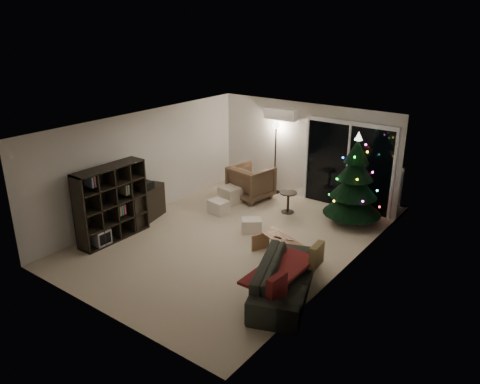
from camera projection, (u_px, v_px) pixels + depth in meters
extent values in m
plane|color=beige|center=(228.00, 241.00, 10.01)|extent=(6.50, 6.50, 0.00)
plane|color=white|center=(227.00, 126.00, 9.13)|extent=(6.50, 6.50, 0.00)
cube|color=silver|center=(305.00, 151.00, 12.01)|extent=(5.00, 0.02, 2.50)
cube|color=silver|center=(96.00, 244.00, 7.13)|extent=(5.00, 0.02, 2.50)
cube|color=silver|center=(144.00, 164.00, 10.97)|extent=(0.02, 6.50, 2.50)
cube|color=silver|center=(340.00, 215.00, 8.18)|extent=(0.02, 6.50, 2.50)
cube|color=black|center=(348.00, 167.00, 11.40)|extent=(2.20, 0.02, 2.10)
cube|color=white|center=(281.00, 114.00, 12.00)|extent=(0.90, 0.22, 0.28)
cube|color=#3F3833|center=(353.00, 203.00, 12.18)|extent=(2.60, 1.00, 0.10)
cube|color=white|center=(361.00, 179.00, 12.28)|extent=(2.20, 0.06, 1.00)
cube|color=black|center=(143.00, 205.00, 10.88)|extent=(0.76, 1.33, 0.78)
cube|color=black|center=(141.00, 186.00, 10.71)|extent=(0.40, 0.47, 0.17)
imported|color=brown|center=(251.00, 182.00, 12.19)|extent=(1.09, 1.12, 0.89)
cube|color=silver|center=(230.00, 195.00, 11.98)|extent=(0.54, 0.54, 0.43)
cube|color=silver|center=(219.00, 207.00, 11.36)|extent=(0.50, 0.41, 0.33)
cube|color=silver|center=(252.00, 226.00, 10.38)|extent=(0.54, 0.53, 0.31)
cylinder|color=black|center=(288.00, 202.00, 11.38)|extent=(0.53, 0.53, 0.52)
cylinder|color=black|center=(275.00, 159.00, 12.43)|extent=(0.30, 0.30, 1.89)
imported|color=#2C3027|center=(285.00, 279.00, 7.97)|extent=(1.55, 2.31, 0.63)
cube|color=maroon|center=(280.00, 270.00, 7.98)|extent=(0.67, 1.55, 0.05)
cube|color=#A78952|center=(317.00, 255.00, 8.23)|extent=(0.16, 0.42, 0.41)
cube|color=maroon|center=(277.00, 287.00, 7.26)|extent=(0.15, 0.42, 0.41)
cube|color=black|center=(278.00, 237.00, 9.29)|extent=(0.15, 0.04, 0.02)
cube|color=slate|center=(290.00, 240.00, 9.19)|extent=(0.14, 0.09, 0.02)
cone|color=black|center=(355.00, 179.00, 10.52)|extent=(1.59, 1.59, 2.15)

